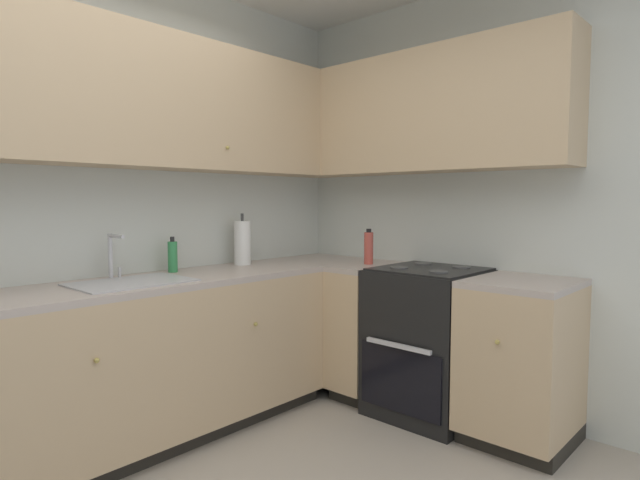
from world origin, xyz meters
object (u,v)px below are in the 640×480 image
Objects in this scene: oven_range at (429,340)px; soap_bottle at (173,256)px; paper_towel_roll at (242,243)px; oil_bottle at (369,248)px.

soap_bottle is (-1.13, 1.09, 0.54)m from oven_range.
oil_bottle is (0.60, -0.60, -0.04)m from paper_towel_roll.
soap_bottle is 1.28m from oil_bottle.
paper_towel_roll reaches higher than soap_bottle.
oil_bottle is (1.11, -0.62, 0.02)m from soap_bottle.
paper_towel_roll reaches higher than oven_range.
oven_range is 1.37m from paper_towel_roll.
oven_range is at bearing -60.11° from paper_towel_roll.
soap_bottle is 0.52m from paper_towel_roll.
paper_towel_roll is (0.52, -0.02, 0.05)m from soap_bottle.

